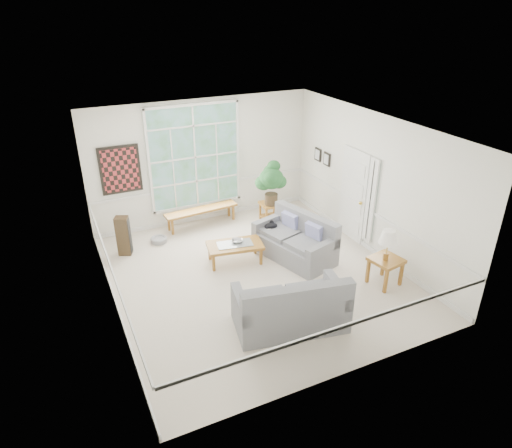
# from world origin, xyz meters

# --- Properties ---
(floor) EXTENTS (5.50, 6.00, 0.01)m
(floor) POSITION_xyz_m (0.00, 0.00, -0.01)
(floor) COLOR beige
(floor) RESTS_ON ground
(ceiling) EXTENTS (5.50, 6.00, 0.02)m
(ceiling) POSITION_xyz_m (0.00, 0.00, 3.00)
(ceiling) COLOR white
(ceiling) RESTS_ON ground
(wall_back) EXTENTS (5.50, 0.02, 3.00)m
(wall_back) POSITION_xyz_m (0.00, 3.00, 1.50)
(wall_back) COLOR white
(wall_back) RESTS_ON ground
(wall_front) EXTENTS (5.50, 0.02, 3.00)m
(wall_front) POSITION_xyz_m (0.00, -3.00, 1.50)
(wall_front) COLOR white
(wall_front) RESTS_ON ground
(wall_left) EXTENTS (0.02, 6.00, 3.00)m
(wall_left) POSITION_xyz_m (-2.75, 0.00, 1.50)
(wall_left) COLOR white
(wall_left) RESTS_ON ground
(wall_right) EXTENTS (0.02, 6.00, 3.00)m
(wall_right) POSITION_xyz_m (2.75, 0.00, 1.50)
(wall_right) COLOR white
(wall_right) RESTS_ON ground
(window_back) EXTENTS (2.30, 0.08, 2.40)m
(window_back) POSITION_xyz_m (-0.20, 2.96, 1.65)
(window_back) COLOR white
(window_back) RESTS_ON wall_back
(entry_door) EXTENTS (0.08, 0.90, 2.10)m
(entry_door) POSITION_xyz_m (2.71, 0.60, 1.05)
(entry_door) COLOR white
(entry_door) RESTS_ON floor
(door_sidelight) EXTENTS (0.08, 0.26, 1.90)m
(door_sidelight) POSITION_xyz_m (2.71, -0.03, 1.15)
(door_sidelight) COLOR white
(door_sidelight) RESTS_ON wall_right
(wall_art) EXTENTS (0.90, 0.06, 1.10)m
(wall_art) POSITION_xyz_m (-1.95, 2.95, 1.60)
(wall_art) COLOR maroon
(wall_art) RESTS_ON wall_back
(wall_frame_near) EXTENTS (0.04, 0.26, 0.32)m
(wall_frame_near) POSITION_xyz_m (2.71, 1.75, 1.55)
(wall_frame_near) COLOR black
(wall_frame_near) RESTS_ON wall_right
(wall_frame_far) EXTENTS (0.04, 0.26, 0.32)m
(wall_frame_far) POSITION_xyz_m (2.71, 2.15, 1.55)
(wall_frame_far) COLOR black
(wall_frame_far) RESTS_ON wall_right
(loveseat_right) EXTENTS (1.36, 1.93, 0.95)m
(loveseat_right) POSITION_xyz_m (1.05, 0.31, 0.47)
(loveseat_right) COLOR slate
(loveseat_right) RESTS_ON floor
(loveseat_front) EXTENTS (2.00, 1.30, 1.00)m
(loveseat_front) POSITION_xyz_m (-0.13, -1.64, 0.50)
(loveseat_front) COLOR slate
(loveseat_front) RESTS_ON floor
(coffee_table) EXTENTS (1.24, 0.82, 0.43)m
(coffee_table) POSITION_xyz_m (-0.17, 0.67, 0.21)
(coffee_table) COLOR #905D20
(coffee_table) RESTS_ON floor
(pewter_bowl) EXTENTS (0.38, 0.38, 0.07)m
(pewter_bowl) POSITION_xyz_m (-0.09, 0.73, 0.46)
(pewter_bowl) COLOR #939398
(pewter_bowl) RESTS_ON coffee_table
(window_bench) EXTENTS (1.84, 0.51, 0.42)m
(window_bench) POSITION_xyz_m (-0.22, 2.65, 0.21)
(window_bench) COLOR #905D20
(window_bench) RESTS_ON floor
(end_table) EXTENTS (0.51, 0.51, 0.49)m
(end_table) POSITION_xyz_m (1.41, 2.14, 0.24)
(end_table) COLOR #905D20
(end_table) RESTS_ON floor
(houseplant) EXTENTS (0.68, 0.68, 1.10)m
(houseplant) POSITION_xyz_m (1.39, 2.06, 1.03)
(houseplant) COLOR #215728
(houseplant) RESTS_ON end_table
(side_table) EXTENTS (0.64, 0.64, 0.56)m
(side_table) POSITION_xyz_m (2.14, -1.33, 0.28)
(side_table) COLOR #905D20
(side_table) RESTS_ON floor
(table_lamp) EXTENTS (0.46, 0.46, 0.62)m
(table_lamp) POSITION_xyz_m (2.10, -1.35, 0.88)
(table_lamp) COLOR white
(table_lamp) RESTS_ON side_table
(pet_bed) EXTENTS (0.51, 0.51, 0.11)m
(pet_bed) POSITION_xyz_m (-1.41, 2.23, 0.06)
(pet_bed) COLOR gray
(pet_bed) RESTS_ON floor
(floor_speaker) EXTENTS (0.34, 0.31, 0.89)m
(floor_speaker) POSITION_xyz_m (-2.20, 2.01, 0.44)
(floor_speaker) COLOR #362919
(floor_speaker) RESTS_ON floor
(cat) EXTENTS (0.37, 0.33, 0.14)m
(cat) POSITION_xyz_m (0.78, 0.88, 0.56)
(cat) COLOR black
(cat) RESTS_ON loveseat_right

